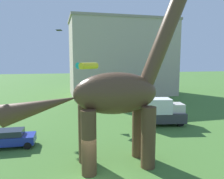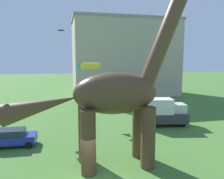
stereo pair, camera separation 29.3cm
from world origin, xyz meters
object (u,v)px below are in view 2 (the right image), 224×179
(kite_mid_left, at_px, (61,30))
(dinosaur_sculpture, at_px, (115,93))
(parked_sedan_left, at_px, (11,137))
(parked_box_truck, at_px, (162,112))
(kite_near_low, at_px, (89,66))
(person_strolling_adult, at_px, (178,109))

(kite_mid_left, bearing_deg, dinosaur_sculpture, -76.84)
(parked_sedan_left, bearing_deg, parked_box_truck, 13.08)
(kite_mid_left, height_order, kite_near_low, kite_mid_left)
(parked_sedan_left, xyz_separation_m, parked_box_truck, (15.72, 2.91, 0.84))
(parked_box_truck, xyz_separation_m, person_strolling_adult, (4.10, 3.46, -0.65))
(dinosaur_sculpture, bearing_deg, person_strolling_adult, 50.08)
(dinosaur_sculpture, height_order, parked_box_truck, dinosaur_sculpture)
(dinosaur_sculpture, xyz_separation_m, parked_box_truck, (7.62, 8.28, -3.62))
(parked_sedan_left, distance_m, parked_box_truck, 16.01)
(parked_box_truck, relative_size, person_strolling_adult, 3.59)
(person_strolling_adult, bearing_deg, kite_mid_left, -127.69)
(parked_box_truck, distance_m, kite_mid_left, 16.27)
(dinosaur_sculpture, bearing_deg, kite_mid_left, 108.18)
(parked_sedan_left, relative_size, kite_near_low, 1.45)
(dinosaur_sculpture, bearing_deg, kite_near_low, 96.34)
(kite_mid_left, relative_size, kite_near_low, 0.31)
(parked_box_truck, bearing_deg, parked_sedan_left, -158.48)
(person_strolling_adult, height_order, kite_near_low, kite_near_low)
(parked_box_truck, xyz_separation_m, kite_near_low, (-7.91, 4.48, 5.24))
(parked_sedan_left, distance_m, kite_near_low, 12.36)
(person_strolling_adult, relative_size, kite_mid_left, 1.82)
(kite_near_low, bearing_deg, dinosaur_sculpture, -88.68)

